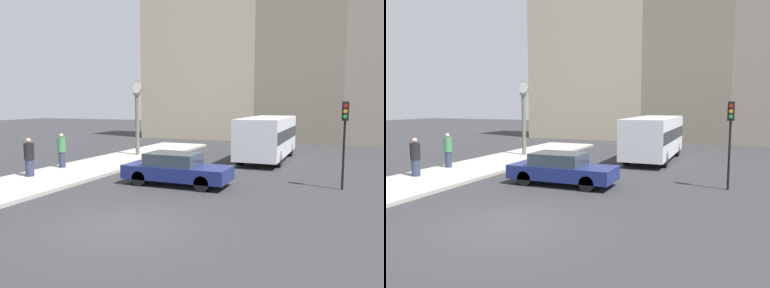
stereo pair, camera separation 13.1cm
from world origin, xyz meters
The scene contains 9 objects.
ground_plane centered at (0.00, 0.00, 0.00)m, with size 120.00×120.00×0.00m, color #2D2D30.
sidewalk_corner centered at (-6.62, 8.86, 0.07)m, with size 3.94×21.72×0.15m, color #A39E93.
building_row centered at (0.48, 26.71, 7.59)m, with size 26.57×5.00×16.46m.
sedan_car centered at (-0.81, 5.43, 0.69)m, with size 4.53×1.77×1.37m.
bus_distant centered at (1.41, 13.91, 1.50)m, with size 2.43×7.55×2.61m.
traffic_light_far centered at (5.75, 7.14, 2.54)m, with size 0.26×0.24×3.53m.
street_clock centered at (-6.65, 12.14, 2.55)m, with size 0.76×0.33×4.71m.
pedestrian_black_jacket centered at (-7.48, 3.95, 1.01)m, with size 0.44×0.44×1.75m.
pedestrian_green_hoodie centered at (-7.77, 6.39, 1.03)m, with size 0.39×0.39×1.77m.
Camera 2 is at (5.86, -8.77, 3.46)m, focal length 35.00 mm.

